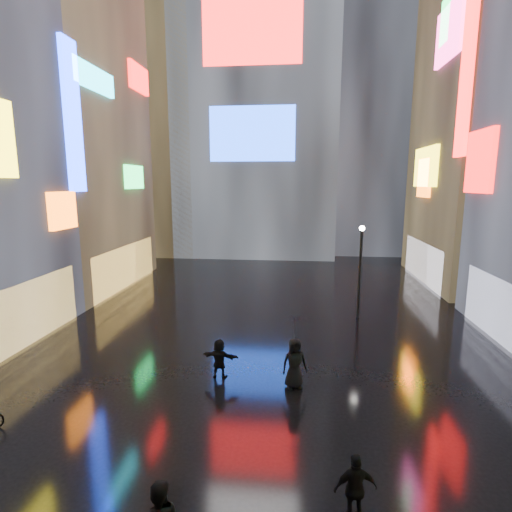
# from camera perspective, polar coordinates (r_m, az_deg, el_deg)

# --- Properties ---
(ground) EXTENTS (140.00, 140.00, 0.00)m
(ground) POSITION_cam_1_polar(r_m,az_deg,el_deg) (22.73, 2.15, -8.82)
(ground) COLOR black
(ground) RESTS_ON ground
(building_left_far) EXTENTS (10.28, 12.00, 22.00)m
(building_left_far) POSITION_cam_1_polar(r_m,az_deg,el_deg) (32.67, -27.25, 15.44)
(building_left_far) COLOR black
(building_left_far) RESTS_ON ground
(building_right_far) EXTENTS (10.28, 12.00, 28.00)m
(building_right_far) POSITION_cam_1_polar(r_m,az_deg,el_deg) (35.23, 32.38, 19.48)
(building_right_far) COLOR black
(building_right_far) RESTS_ON ground
(tower_main) EXTENTS (16.00, 14.20, 42.00)m
(tower_main) POSITION_cam_1_polar(r_m,az_deg,el_deg) (47.57, 0.52, 26.91)
(tower_main) COLOR black
(tower_main) RESTS_ON ground
(tower_flank_right) EXTENTS (12.00, 12.00, 34.00)m
(tower_flank_right) POSITION_cam_1_polar(r_m,az_deg,el_deg) (48.96, 15.94, 21.22)
(tower_flank_right) COLOR black
(tower_flank_right) RESTS_ON ground
(tower_flank_left) EXTENTS (10.00, 10.00, 26.00)m
(tower_flank_left) POSITION_cam_1_polar(r_m,az_deg,el_deg) (46.41, -14.02, 16.92)
(tower_flank_left) COLOR black
(tower_flank_left) RESTS_ON ground
(lamp_far) EXTENTS (0.30, 0.30, 5.20)m
(lamp_far) POSITION_cam_1_polar(r_m,az_deg,el_deg) (22.78, 14.67, -1.43)
(lamp_far) COLOR black
(lamp_far) RESTS_ON ground
(pedestrian_3) EXTENTS (1.02, 0.58, 1.65)m
(pedestrian_3) POSITION_cam_1_polar(r_m,az_deg,el_deg) (10.44, 14.01, -29.52)
(pedestrian_3) COLOR black
(pedestrian_3) RESTS_ON ground
(pedestrian_4) EXTENTS (1.05, 0.83, 1.89)m
(pedestrian_4) POSITION_cam_1_polar(r_m,az_deg,el_deg) (15.25, 5.53, -15.00)
(pedestrian_4) COLOR black
(pedestrian_4) RESTS_ON ground
(pedestrian_5) EXTENTS (1.49, 0.64, 1.55)m
(pedestrian_5) POSITION_cam_1_polar(r_m,az_deg,el_deg) (16.01, -5.25, -14.39)
(pedestrian_5) COLOR black
(pedestrian_5) RESTS_ON ground
(umbrella_2) EXTENTS (1.01, 0.99, 0.89)m
(umbrella_2) POSITION_cam_1_polar(r_m,az_deg,el_deg) (14.71, 5.62, -10.10)
(umbrella_2) COLOR black
(umbrella_2) RESTS_ON pedestrian_4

